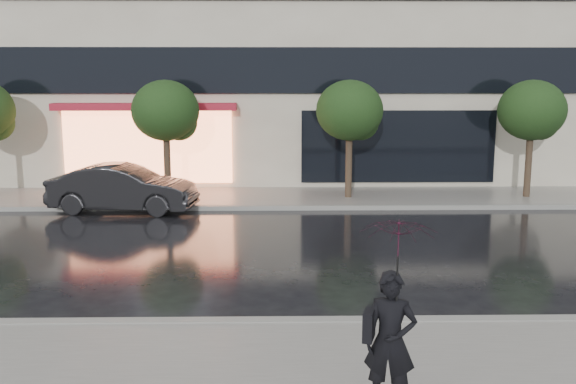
{
  "coord_description": "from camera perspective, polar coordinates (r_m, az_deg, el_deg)",
  "views": [
    {
      "loc": [
        0.63,
        -11.03,
        4.07
      ],
      "look_at": [
        0.88,
        3.84,
        1.4
      ],
      "focal_mm": 40.0,
      "sensor_mm": 36.0,
      "label": 1
    }
  ],
  "objects": [
    {
      "name": "parked_car",
      "position": [
        20.17,
        -14.44,
        0.32
      ],
      "size": [
        4.56,
        2.04,
        1.45
      ],
      "primitive_type": "imported",
      "rotation": [
        0.0,
        0.0,
        1.45
      ],
      "color": "black",
      "rests_on": "ground"
    },
    {
      "name": "ground",
      "position": [
        11.77,
        -4.04,
        -10.08
      ],
      "size": [
        120.0,
        120.0,
        0.0
      ],
      "primitive_type": "plane",
      "color": "black",
      "rests_on": "ground"
    },
    {
      "name": "sidewalk_far",
      "position": [
        21.66,
        -2.62,
        -0.5
      ],
      "size": [
        60.0,
        3.5,
        0.12
      ],
      "primitive_type": "cube",
      "color": "slate",
      "rests_on": "ground"
    },
    {
      "name": "tree_mid_east",
      "position": [
        21.23,
        5.65,
        7.03
      ],
      "size": [
        2.2,
        2.2,
        3.99
      ],
      "color": "#33261C",
      "rests_on": "ground"
    },
    {
      "name": "curb_far",
      "position": [
        19.94,
        -2.76,
        -1.4
      ],
      "size": [
        60.0,
        0.25,
        0.14
      ],
      "primitive_type": "cube",
      "color": "gray",
      "rests_on": "ground"
    },
    {
      "name": "tree_far_east",
      "position": [
        22.71,
        20.97,
        6.62
      ],
      "size": [
        2.2,
        2.2,
        3.99
      ],
      "color": "#33261C",
      "rests_on": "ground"
    },
    {
      "name": "tree_mid_west",
      "position": [
        21.39,
        -10.65,
        6.93
      ],
      "size": [
        2.2,
        2.2,
        3.99
      ],
      "color": "#33261C",
      "rests_on": "ground"
    },
    {
      "name": "pedestrian_with_umbrella",
      "position": [
        7.69,
        9.44,
        -8.57
      ],
      "size": [
        1.1,
        1.12,
        2.34
      ],
      "rotation": [
        0.0,
        0.0,
        -0.29
      ],
      "color": "black",
      "rests_on": "sidewalk_near"
    },
    {
      "name": "curb_near",
      "position": [
        10.82,
        -4.32,
        -11.56
      ],
      "size": [
        60.0,
        0.25,
        0.14
      ],
      "primitive_type": "cube",
      "color": "gray",
      "rests_on": "ground"
    }
  ]
}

